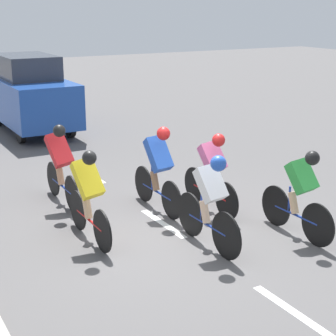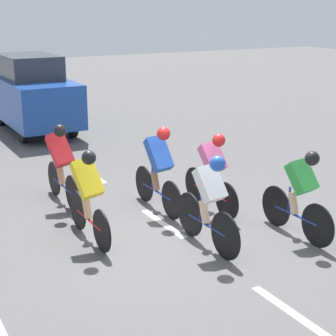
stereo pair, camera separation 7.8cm
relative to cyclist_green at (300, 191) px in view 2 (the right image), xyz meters
The scene contains 11 objects.
ground_plane 2.10m from the cyclist_green, 36.99° to the right, with size 60.00×60.00×0.00m, color #565454.
lane_stripe_near 2.42m from the cyclist_green, 47.08° to the left, with size 0.12×1.40×0.01m, color white.
lane_stripe_mid 2.31m from the cyclist_green, 44.09° to the right, with size 0.12×1.40×0.01m, color white.
lane_stripe_far 5.03m from the cyclist_green, 71.64° to the right, with size 0.12×1.40×0.01m, color white.
cyclist_green is the anchor object (origin of this frame).
cyclist_blue 2.47m from the cyclist_green, 56.94° to the right, with size 0.36×1.70×1.56m.
cyclist_yellow 3.22m from the cyclist_green, 25.91° to the right, with size 0.40×1.64×1.51m.
cyclist_pink 1.69m from the cyclist_green, 70.95° to the right, with size 0.38×1.67×1.45m.
cyclist_red 4.21m from the cyclist_green, 49.87° to the right, with size 0.42×1.67×1.54m.
cyclist_white 1.48m from the cyclist_green, 12.29° to the right, with size 0.37×1.68×1.50m.
support_car 9.68m from the cyclist_green, 81.63° to the right, with size 1.70×4.09×2.14m.
Camera 2 is at (4.13, 7.31, 3.51)m, focal length 60.00 mm.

